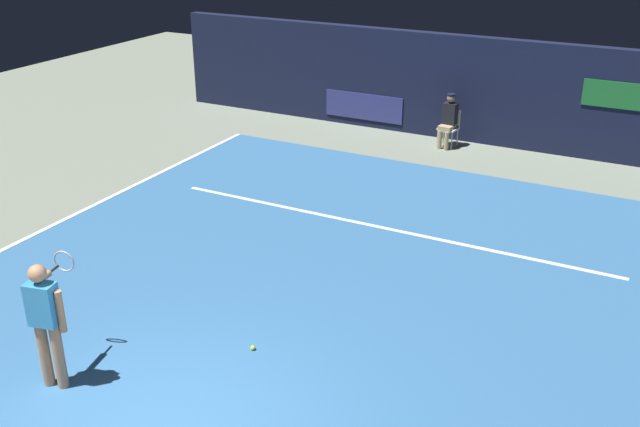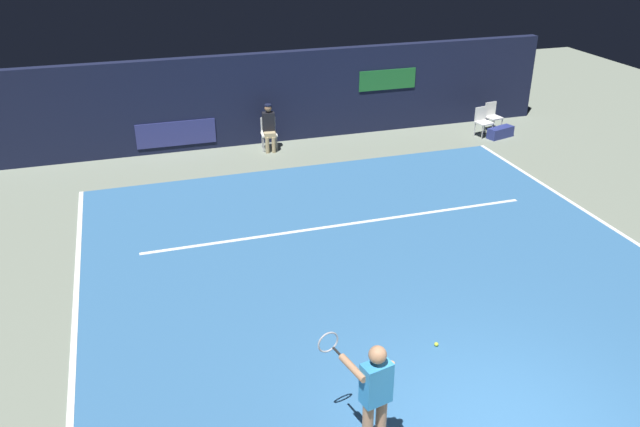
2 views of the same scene
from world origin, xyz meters
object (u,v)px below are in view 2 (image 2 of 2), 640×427
Objects in this scene: tennis_player at (374,395)px; courtside_chair_far at (483,120)px; courtside_chair_near at (493,115)px; line_judge_on_chair at (269,127)px; equipment_bag at (500,132)px; tennis_ball at (436,344)px.

tennis_player reaches higher than courtside_chair_far.
courtside_chair_near and courtside_chair_far have the same top height.
courtside_chair_far is at bearing -6.67° from line_judge_on_chair.
line_judge_on_chair reaches higher than courtside_chair_far.
line_judge_on_chair reaches higher than equipment_bag.
tennis_ball is (0.43, -9.63, -0.64)m from line_judge_on_chair.
tennis_ball is at bearing -142.60° from equipment_bag.
tennis_player is 1.31× the size of line_judge_on_chair.
tennis_ball is at bearing -123.87° from courtside_chair_far.
line_judge_on_chair is 6.95m from courtside_chair_near.
tennis_player is 2.70m from tennis_ball.
courtside_chair_far is at bearing 133.67° from equipment_bag.
tennis_player is 1.97× the size of courtside_chair_far.
line_judge_on_chair is 6.96m from equipment_bag.
courtside_chair_near is (6.94, -0.38, -0.18)m from line_judge_on_chair.
equipment_bag is (0.48, -0.28, -0.34)m from courtside_chair_far.
courtside_chair_near is at bearing 67.73° from equipment_bag.
courtside_chair_far is 12.94× the size of tennis_ball.
courtside_chair_near is 1.05× the size of equipment_bag.
tennis_player reaches higher than line_judge_on_chair.
courtside_chair_far is (6.39, -0.75, -0.18)m from line_judge_on_chair.
courtside_chair_far is at bearing -146.55° from courtside_chair_near.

